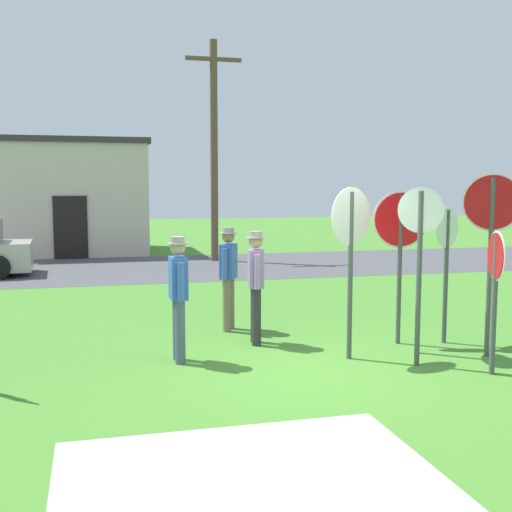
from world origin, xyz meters
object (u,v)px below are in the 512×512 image
object	(u,v)px
person_near_signs	(228,272)
person_in_teal	(256,281)
stop_sign_leaning_right	(446,253)
stop_sign_far_back	(491,231)
stop_sign_nearest	(400,238)
person_with_sunhat	(178,291)
stop_sign_low_front	(495,279)
utility_pole	(214,147)
stop_sign_center_cluster	(420,249)
stop_sign_rear_right	(420,244)
stop_sign_tallest	(351,241)

from	to	relation	value
person_near_signs	person_in_teal	xyz separation A→B (m)	(0.21, -1.03, 0.00)
stop_sign_leaning_right	person_in_teal	distance (m)	2.95
stop_sign_far_back	person_near_signs	xyz separation A→B (m)	(-3.23, 2.55, -0.81)
stop_sign_nearest	person_in_teal	bearing A→B (deg)	166.00
person_in_teal	person_with_sunhat	distance (m)	1.47
stop_sign_low_front	stop_sign_far_back	xyz separation A→B (m)	(0.47, 0.79, 0.56)
stop_sign_leaning_right	stop_sign_nearest	bearing A→B (deg)	169.91
utility_pole	stop_sign_center_cluster	xyz separation A→B (m)	(0.36, -12.80, -2.10)
stop_sign_center_cluster	stop_sign_nearest	bearing A→B (deg)	75.19
stop_sign_center_cluster	person_near_signs	size ratio (longest dim) A/B	1.38
person_near_signs	person_with_sunhat	bearing A→B (deg)	-121.49
stop_sign_leaning_right	person_with_sunhat	world-z (taller)	stop_sign_leaning_right
stop_sign_rear_right	stop_sign_leaning_right	size ratio (longest dim) A/B	1.11
stop_sign_far_back	stop_sign_tallest	world-z (taller)	stop_sign_far_back
person_near_signs	stop_sign_leaning_right	bearing A→B (deg)	-28.92
utility_pole	stop_sign_tallest	world-z (taller)	utility_pole
stop_sign_rear_right	stop_sign_nearest	bearing A→B (deg)	91.03
stop_sign_low_front	person_in_teal	distance (m)	3.46
stop_sign_tallest	person_in_teal	distance (m)	1.70
stop_sign_far_back	stop_sign_rear_right	bearing A→B (deg)	154.76
stop_sign_low_front	person_in_teal	size ratio (longest dim) A/B	1.07
stop_sign_center_cluster	stop_sign_rear_right	bearing A→B (deg)	61.27
utility_pole	person_near_signs	distance (m)	10.57
stop_sign_rear_right	stop_sign_far_back	distance (m)	0.99
stop_sign_center_cluster	stop_sign_leaning_right	distance (m)	1.46
stop_sign_low_front	stop_sign_far_back	world-z (taller)	stop_sign_far_back
utility_pole	stop_sign_leaning_right	xyz separation A→B (m)	(1.38, -11.77, -2.28)
utility_pole	stop_sign_low_front	distance (m)	13.69
utility_pole	stop_sign_center_cluster	bearing A→B (deg)	-88.39
stop_sign_nearest	person_with_sunhat	bearing A→B (deg)	-176.85
stop_sign_center_cluster	stop_sign_far_back	world-z (taller)	stop_sign_far_back
utility_pole	person_near_signs	size ratio (longest dim) A/B	4.04
stop_sign_low_front	person_with_sunhat	bearing A→B (deg)	157.35
utility_pole	stop_sign_center_cluster	world-z (taller)	utility_pole
stop_sign_rear_right	person_in_teal	size ratio (longest dim) A/B	1.34
stop_sign_rear_right	stop_sign_low_front	size ratio (longest dim) A/B	1.26
stop_sign_tallest	person_with_sunhat	size ratio (longest dim) A/B	1.39
stop_sign_nearest	person_near_signs	xyz separation A→B (m)	(-2.34, 1.56, -0.64)
stop_sign_low_front	stop_sign_leaning_right	xyz separation A→B (m)	(0.29, 1.66, 0.17)
stop_sign_low_front	stop_sign_tallest	xyz separation A→B (m)	(-1.49, 1.17, 0.42)
stop_sign_far_back	person_near_signs	size ratio (longest dim) A/B	1.50
stop_sign_rear_right	person_in_teal	distance (m)	2.49
stop_sign_tallest	person_near_signs	bearing A→B (deg)	120.19
utility_pole	stop_sign_rear_right	distance (m)	12.42
stop_sign_low_front	stop_sign_rear_right	bearing A→B (deg)	108.80
stop_sign_nearest	person_near_signs	distance (m)	2.88
stop_sign_far_back	person_near_signs	world-z (taller)	stop_sign_far_back
stop_sign_low_front	person_with_sunhat	distance (m)	4.16
stop_sign_low_front	stop_sign_leaning_right	world-z (taller)	stop_sign_leaning_right
person_in_teal	utility_pole	bearing A→B (deg)	82.49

